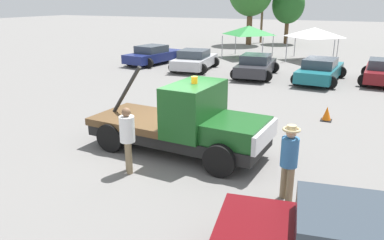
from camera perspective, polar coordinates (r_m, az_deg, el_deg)
name	(u,v)px	position (r m, az deg, el deg)	size (l,w,h in m)	color
ground_plane	(177,150)	(11.55, -2.25, -4.64)	(160.00, 160.00, 0.00)	slate
tow_truck	(187,123)	(11.07, -0.81, -0.53)	(5.58, 2.45, 2.51)	black
person_near_truck	(289,157)	(8.67, 14.59, -5.46)	(0.40, 0.40, 1.82)	#847051
person_at_hood	(127,136)	(9.92, -9.81, -2.35)	(0.40, 0.40, 1.79)	#847051
parked_car_navy	(153,55)	(27.33, -5.90, 9.84)	(2.87, 4.99, 1.34)	navy
parked_car_silver	(195,60)	(24.81, 0.41, 9.13)	(2.85, 4.48, 1.34)	#B7B7BC
parked_car_charcoal	(256,66)	(22.96, 9.72, 8.16)	(2.67, 4.57, 1.34)	#2D2D33
parked_car_teal	(320,70)	(22.30, 18.94, 7.18)	(2.62, 4.94, 1.34)	#196670
canopy_tent_green	(249,30)	(30.49, 8.65, 13.37)	(3.27, 3.27, 2.49)	#9E9EA3
canopy_tent_white	(314,32)	(30.11, 18.15, 12.58)	(3.35, 3.35, 2.44)	#9E9EA3
tree_center	(288,5)	(41.20, 14.47, 16.64)	(3.27, 3.27, 5.85)	brown
traffic_cone	(327,114)	(15.15, 19.85, 0.82)	(0.40, 0.40, 0.55)	black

